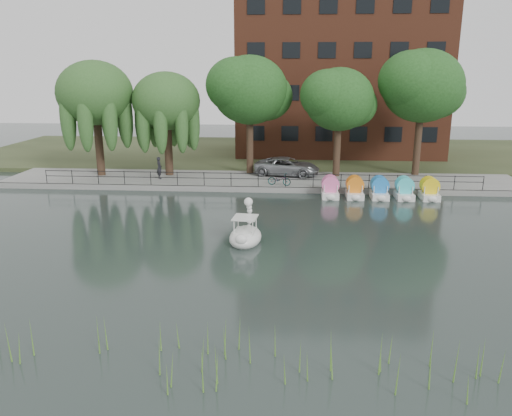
# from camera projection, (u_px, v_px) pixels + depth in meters

# --- Properties ---
(ground_plane) EXTENTS (120.00, 120.00, 0.00)m
(ground_plane) POSITION_uv_depth(u_px,v_px,m) (240.00, 256.00, 23.90)
(ground_plane) COLOR #3A4743
(promenade) EXTENTS (40.00, 6.00, 0.40)m
(promenade) POSITION_uv_depth(u_px,v_px,m) (261.00, 181.00, 39.23)
(promenade) COLOR gray
(promenade) RESTS_ON ground_plane
(kerb) EXTENTS (40.00, 0.25, 0.40)m
(kerb) POSITION_uv_depth(u_px,v_px,m) (258.00, 190.00, 36.40)
(kerb) COLOR gray
(kerb) RESTS_ON ground_plane
(land_strip) EXTENTS (60.00, 22.00, 0.36)m
(land_strip) POSITION_uv_depth(u_px,v_px,m) (269.00, 153.00, 52.70)
(land_strip) COLOR #47512D
(land_strip) RESTS_ON ground_plane
(railing) EXTENTS (32.00, 0.05, 1.00)m
(railing) POSITION_uv_depth(u_px,v_px,m) (258.00, 176.00, 36.34)
(railing) COLOR black
(railing) RESTS_ON promenade
(apartment_building) EXTENTS (20.00, 10.07, 18.00)m
(apartment_building) POSITION_uv_depth(u_px,v_px,m) (339.00, 63.00, 49.75)
(apartment_building) COLOR #4C1E16
(apartment_building) RESTS_ON land_strip
(willow_left) EXTENTS (5.88, 5.88, 9.01)m
(willow_left) POSITION_uv_depth(u_px,v_px,m) (95.00, 93.00, 38.84)
(willow_left) COLOR #473323
(willow_left) RESTS_ON promenade
(willow_mid) EXTENTS (5.32, 5.32, 8.15)m
(willow_mid) POSITION_uv_depth(u_px,v_px,m) (166.00, 101.00, 39.10)
(willow_mid) COLOR #473323
(willow_mid) RESTS_ON promenade
(broadleaf_center) EXTENTS (6.00, 6.00, 9.25)m
(broadleaf_center) POSITION_uv_depth(u_px,v_px,m) (250.00, 91.00, 39.40)
(broadleaf_center) COLOR #473323
(broadleaf_center) RESTS_ON promenade
(broadleaf_right) EXTENTS (5.40, 5.40, 8.32)m
(broadleaf_right) POSITION_uv_depth(u_px,v_px,m) (339.00, 100.00, 38.62)
(broadleaf_right) COLOR #473323
(broadleaf_right) RESTS_ON promenade
(broadleaf_far) EXTENTS (6.30, 6.30, 9.71)m
(broadleaf_far) POSITION_uv_depth(u_px,v_px,m) (423.00, 86.00, 38.86)
(broadleaf_far) COLOR #473323
(broadleaf_far) RESTS_ON promenade
(minivan) EXTENTS (3.69, 6.34, 1.66)m
(minivan) POSITION_uv_depth(u_px,v_px,m) (287.00, 165.00, 40.17)
(minivan) COLOR gray
(minivan) RESTS_ON promenade
(bicycle) EXTENTS (0.94, 1.81, 1.00)m
(bicycle) POSITION_uv_depth(u_px,v_px,m) (279.00, 179.00, 36.75)
(bicycle) COLOR gray
(bicycle) RESTS_ON promenade
(pedestrian) EXTENTS (0.80, 0.86, 1.98)m
(pedestrian) POSITION_uv_depth(u_px,v_px,m) (159.00, 166.00, 38.86)
(pedestrian) COLOR black
(pedestrian) RESTS_ON promenade
(swan_boat) EXTENTS (1.87, 2.73, 2.18)m
(swan_boat) POSITION_uv_depth(u_px,v_px,m) (246.00, 233.00, 25.71)
(swan_boat) COLOR white
(swan_boat) RESTS_ON ground_plane
(pedal_boat_row) EXTENTS (7.95, 1.70, 1.40)m
(pedal_boat_row) POSITION_uv_depth(u_px,v_px,m) (379.00, 190.00, 34.59)
(pedal_boat_row) COLOR white
(pedal_boat_row) RESTS_ON ground_plane
(reed_bank) EXTENTS (24.00, 2.40, 1.20)m
(reed_bank) POSITION_uv_depth(u_px,v_px,m) (274.00, 355.00, 14.47)
(reed_bank) COLOR #669938
(reed_bank) RESTS_ON ground_plane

